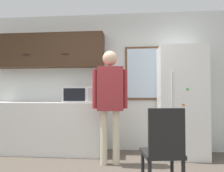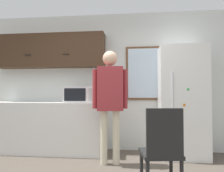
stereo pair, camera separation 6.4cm
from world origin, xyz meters
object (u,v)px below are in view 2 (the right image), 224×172
at_px(microwave, 81,95).
at_px(chair, 162,148).
at_px(refrigerator, 182,102).
at_px(person, 110,94).

bearing_deg(microwave, chair, -50.78).
distance_m(refrigerator, chair, 1.74).
xyz_separation_m(microwave, person, (0.62, -0.54, 0.01)).
height_order(microwave, person, person).
relative_size(refrigerator, chair, 2.02).
height_order(person, refrigerator, refrigerator).
distance_m(microwave, chair, 2.13).
height_order(microwave, chair, microwave).
distance_m(person, chair, 1.37).
distance_m(person, refrigerator, 1.33).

